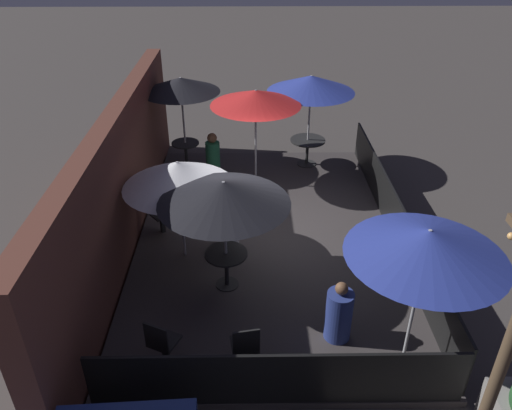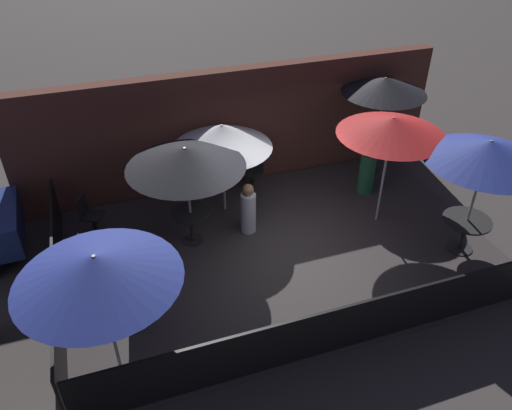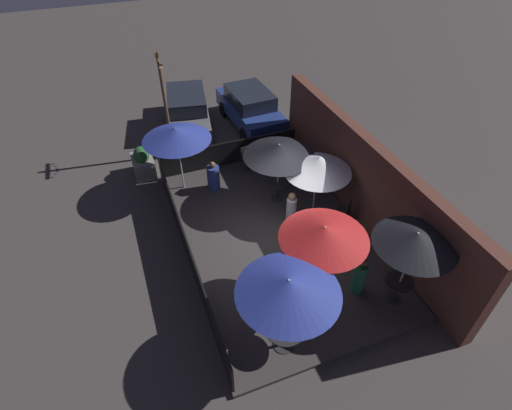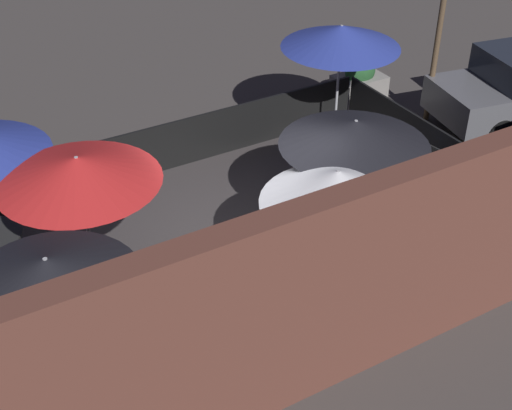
{
  "view_description": "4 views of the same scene",
  "coord_description": "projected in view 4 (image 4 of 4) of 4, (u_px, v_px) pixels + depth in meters",
  "views": [
    {
      "loc": [
        -8.92,
        0.37,
        6.23
      ],
      "look_at": [
        -0.46,
        0.25,
        1.18
      ],
      "focal_mm": 35.0,
      "sensor_mm": 36.0,
      "label": 1
    },
    {
      "loc": [
        -3.0,
        -7.34,
        6.71
      ],
      "look_at": [
        -0.38,
        0.3,
        1.08
      ],
      "focal_mm": 35.0,
      "sensor_mm": 36.0,
      "label": 2
    },
    {
      "loc": [
        8.03,
        -3.65,
        9.0
      ],
      "look_at": [
        -0.42,
        -0.42,
        1.17
      ],
      "focal_mm": 28.0,
      "sensor_mm": 36.0,
      "label": 3
    },
    {
      "loc": [
        4.35,
        8.13,
        7.22
      ],
      "look_at": [
        -0.09,
        0.48,
        1.14
      ],
      "focal_mm": 50.0,
      "sensor_mm": 36.0,
      "label": 4
    }
  ],
  "objects": [
    {
      "name": "building_wall",
      "position": [
        352.0,
        286.0,
        8.74
      ],
      "size": [
        10.13,
        0.36,
        2.9
      ],
      "color": "brown",
      "rests_on": "ground_plane"
    },
    {
      "name": "patio_chair_2",
      "position": [
        478.0,
        206.0,
        11.57
      ],
      "size": [
        0.53,
        0.53,
        0.96
      ],
      "rotation": [
        0.0,
        0.0,
        -0.43
      ],
      "color": "black",
      "rests_on": "patio_deck"
    },
    {
      "name": "fence_front",
      "position": [
        166.0,
        147.0,
        13.27
      ],
      "size": [
        8.33,
        0.05,
        0.95
      ],
      "color": "black",
      "rests_on": "patio_deck"
    },
    {
      "name": "patio_umbrella_5",
      "position": [
        78.0,
        169.0,
        9.17
      ],
      "size": [
        2.17,
        2.17,
        2.47
      ],
      "color": "#B2B2B7",
      "rests_on": "patio_deck"
    },
    {
      "name": "planter_box",
      "position": [
        359.0,
        85.0,
        15.7
      ],
      "size": [
        1.09,
        0.76,
        1.16
      ],
      "color": "gray",
      "rests_on": "ground_plane"
    },
    {
      "name": "light_post",
      "position": [
        441.0,
        16.0,
        14.15
      ],
      "size": [
        1.1,
        0.12,
        4.13
      ],
      "color": "brown",
      "rests_on": "ground_plane"
    },
    {
      "name": "patio_chair_0",
      "position": [
        302.0,
        311.0,
        9.58
      ],
      "size": [
        0.56,
        0.56,
        0.91
      ],
      "rotation": [
        0.0,
        0.0,
        -2.46
      ],
      "color": "black",
      "rests_on": "patio_deck"
    },
    {
      "name": "ground_plane",
      "position": [
        236.0,
        249.0,
        11.68
      ],
      "size": [
        60.0,
        60.0,
        0.0
      ],
      "primitive_type": "plane",
      "color": "#423D3A"
    },
    {
      "name": "patio_umbrella_3",
      "position": [
        337.0,
        187.0,
        9.62
      ],
      "size": [
        2.12,
        2.12,
        2.11
      ],
      "color": "#B2B2B7",
      "rests_on": "patio_deck"
    },
    {
      "name": "patron_0",
      "position": [
        101.0,
        326.0,
        9.24
      ],
      "size": [
        0.42,
        0.42,
        1.26
      ],
      "rotation": [
        0.0,
        0.0,
        6.1
      ],
      "color": "#236642",
      "rests_on": "patio_deck"
    },
    {
      "name": "patio_chair_1",
      "position": [
        429.0,
        171.0,
        12.51
      ],
      "size": [
        0.46,
        0.46,
        0.93
      ],
      "rotation": [
        0.0,
        0.0,
        0.17
      ],
      "color": "black",
      "rests_on": "patio_deck"
    },
    {
      "name": "patio_umbrella_4",
      "position": [
        341.0,
        36.0,
        13.24
      ],
      "size": [
        2.26,
        2.26,
        2.4
      ],
      "color": "#B2B2B7",
      "rests_on": "patio_deck"
    },
    {
      "name": "fence_side_left",
      "position": [
        437.0,
        153.0,
        13.09
      ],
      "size": [
        0.05,
        5.29,
        0.95
      ],
      "color": "black",
      "rests_on": "patio_deck"
    },
    {
      "name": "patio_umbrella_2",
      "position": [
        355.0,
        133.0,
        10.58
      ],
      "size": [
        2.29,
        2.29,
        2.2
      ],
      "color": "#B2B2B7",
      "rests_on": "patio_deck"
    },
    {
      "name": "patron_2",
      "position": [
        282.0,
        234.0,
        10.93
      ],
      "size": [
        0.45,
        0.45,
        1.17
      ],
      "rotation": [
        0.0,
        0.0,
        0.7
      ],
      "color": "silver",
      "rests_on": "patio_deck"
    },
    {
      "name": "patio_deck",
      "position": [
        236.0,
        247.0,
        11.65
      ],
      "size": [
        8.53,
        5.49,
        0.12
      ],
      "color": "#383333",
      "rests_on": "ground_plane"
    },
    {
      "name": "dining_table_2",
      "position": [
        348.0,
        211.0,
        11.38
      ],
      "size": [
        0.78,
        0.78,
        0.73
      ],
      "color": "black",
      "rests_on": "patio_deck"
    },
    {
      "name": "dining_table_1",
      "position": [
        72.0,
        385.0,
        8.42
      ],
      "size": [
        0.73,
        0.73,
        0.74
      ],
      "color": "black",
      "rests_on": "patio_deck"
    },
    {
      "name": "patio_umbrella_1",
      "position": [
        48.0,
        273.0,
        7.44
      ],
      "size": [
        1.98,
        1.98,
        2.49
      ],
      "color": "#B2B2B7",
      "rests_on": "patio_deck"
    },
    {
      "name": "patron_1",
      "position": [
        347.0,
        145.0,
        13.31
      ],
      "size": [
        0.6,
        0.6,
        1.12
      ],
      "rotation": [
        0.0,
        0.0,
        5.71
      ],
      "color": "navy",
      "rests_on": "patio_deck"
    }
  ]
}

